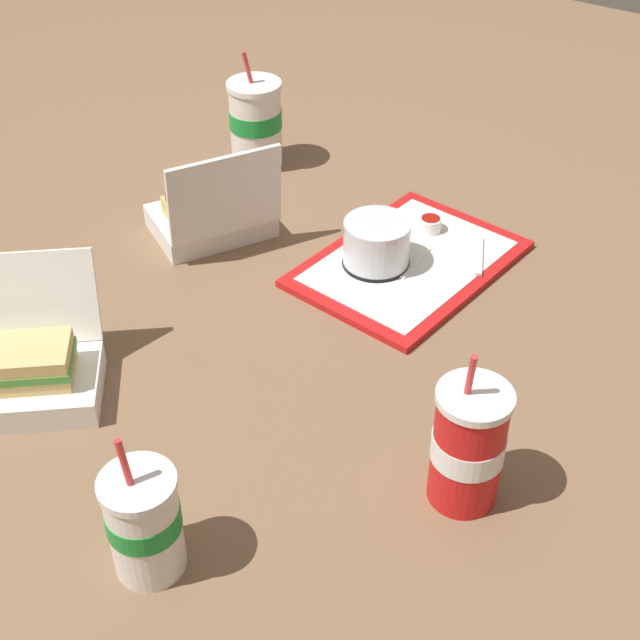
{
  "coord_description": "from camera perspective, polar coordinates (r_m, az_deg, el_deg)",
  "views": [
    {
      "loc": [
        0.87,
        0.61,
        0.85
      ],
      "look_at": [
        0.04,
        0.04,
        0.05
      ],
      "focal_mm": 50.0,
      "sensor_mm": 36.0,
      "label": 1
    }
  ],
  "objects": [
    {
      "name": "ground_plane",
      "position": [
        1.36,
        -0.45,
        -0.13
      ],
      "size": [
        3.2,
        3.2,
        0.0
      ],
      "primitive_type": "plane",
      "color": "brown"
    },
    {
      "name": "food_tray",
      "position": [
        1.48,
        5.7,
        3.63
      ],
      "size": [
        0.39,
        0.3,
        0.01
      ],
      "color": "red",
      "rests_on": "ground_plane"
    },
    {
      "name": "cake_container",
      "position": [
        1.45,
        3.64,
        4.84
      ],
      "size": [
        0.11,
        0.11,
        0.08
      ],
      "color": "black",
      "rests_on": "food_tray"
    },
    {
      "name": "ketchup_cup",
      "position": [
        1.55,
        7.07,
        6.15
      ],
      "size": [
        0.04,
        0.04,
        0.02
      ],
      "color": "white",
      "rests_on": "food_tray"
    },
    {
      "name": "napkin_stack",
      "position": [
        1.49,
        4.55,
        4.19
      ],
      "size": [
        0.11,
        0.11,
        0.0
      ],
      "primitive_type": "cube",
      "rotation": [
        0.0,
        0.0,
        0.07
      ],
      "color": "white",
      "rests_on": "food_tray"
    },
    {
      "name": "plastic_fork",
      "position": [
        1.5,
        10.14,
        4.08
      ],
      "size": [
        0.1,
        0.06,
        0.0
      ],
      "primitive_type": "cube",
      "rotation": [
        0.0,
        0.0,
        0.44
      ],
      "color": "white",
      "rests_on": "food_tray"
    },
    {
      "name": "clamshell_hotdog_corner",
      "position": [
        1.55,
        -6.91,
        6.83
      ],
      "size": [
        0.25,
        0.24,
        0.19
      ],
      "color": "white",
      "rests_on": "ground_plane"
    },
    {
      "name": "clamshell_sandwich_front",
      "position": [
        1.28,
        -18.61,
        -3.06
      ],
      "size": [
        0.28,
        0.28,
        0.17
      ],
      "color": "white",
      "rests_on": "ground_plane"
    },
    {
      "name": "soda_cup_left",
      "position": [
        1.01,
        -11.19,
        -12.59
      ],
      "size": [
        0.09,
        0.09,
        0.2
      ],
      "color": "white",
      "rests_on": "ground_plane"
    },
    {
      "name": "soda_cup_back",
      "position": [
        1.07,
        9.45,
        -7.94
      ],
      "size": [
        0.09,
        0.09,
        0.23
      ],
      "color": "red",
      "rests_on": "ground_plane"
    },
    {
      "name": "soda_cup_right",
      "position": [
        1.75,
        -4.14,
        12.48
      ],
      "size": [
        0.1,
        0.1,
        0.23
      ],
      "color": "white",
      "rests_on": "ground_plane"
    }
  ]
}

